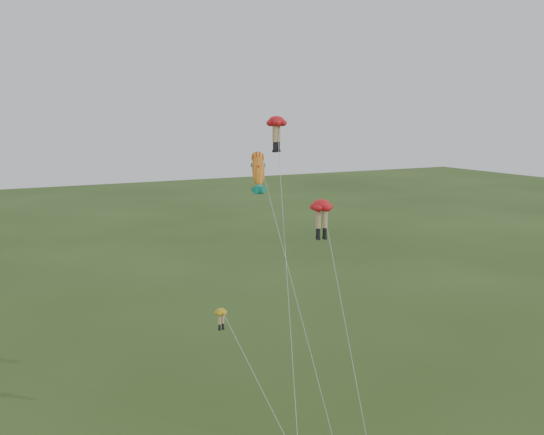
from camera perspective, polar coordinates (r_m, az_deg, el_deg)
name	(u,v)px	position (r m, az deg, el deg)	size (l,w,h in m)	color
legs_kite_red_high	(277,127)	(46.18, 0.44, 8.50)	(6.32, 13.83, 19.91)	red
legs_kite_red_mid	(322,211)	(40.53, 4.74, 0.64)	(2.75, 9.60, 14.44)	red
legs_kite_yellow	(227,324)	(38.19, -4.29, -9.98)	(2.02, 9.78, 8.05)	gold
fish_kite	(259,171)	(38.79, -1.26, 4.44)	(2.79, 8.61, 17.94)	yellow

